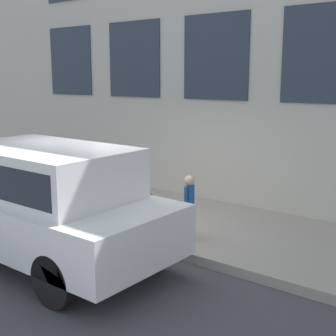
% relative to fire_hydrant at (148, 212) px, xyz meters
% --- Properties ---
extents(ground_plane, '(80.00, 80.00, 0.00)m').
position_rel_fire_hydrant_xyz_m(ground_plane, '(-0.38, 0.29, -0.53)').
color(ground_plane, '#47474C').
extents(sidewalk, '(3.00, 60.00, 0.16)m').
position_rel_fire_hydrant_xyz_m(sidewalk, '(1.12, 0.29, -0.45)').
color(sidewalk, '#A8A093').
rests_on(sidewalk, ground_plane).
extents(building_facade, '(0.33, 40.00, 8.78)m').
position_rel_fire_hydrant_xyz_m(building_facade, '(2.76, 0.29, 3.87)').
color(building_facade, beige).
rests_on(building_facade, ground_plane).
extents(fire_hydrant, '(0.31, 0.43, 0.73)m').
position_rel_fire_hydrant_xyz_m(fire_hydrant, '(0.00, 0.00, 0.00)').
color(fire_hydrant, red).
rests_on(fire_hydrant, sidewalk).
extents(person, '(0.27, 0.18, 1.10)m').
position_rel_fire_hydrant_xyz_m(person, '(0.24, -0.74, 0.29)').
color(person, '#998466').
rests_on(person, sidewalk).
extents(parked_truck_white_near, '(1.97, 4.58, 1.85)m').
position_rel_fire_hydrant_xyz_m(parked_truck_white_near, '(-1.70, 0.71, 0.52)').
color(parked_truck_white_near, black).
rests_on(parked_truck_white_near, ground_plane).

